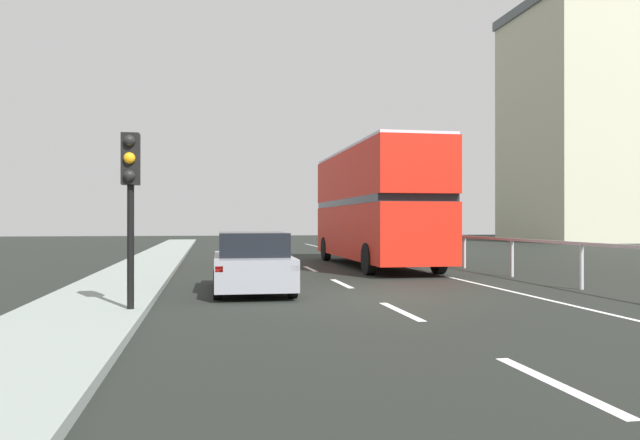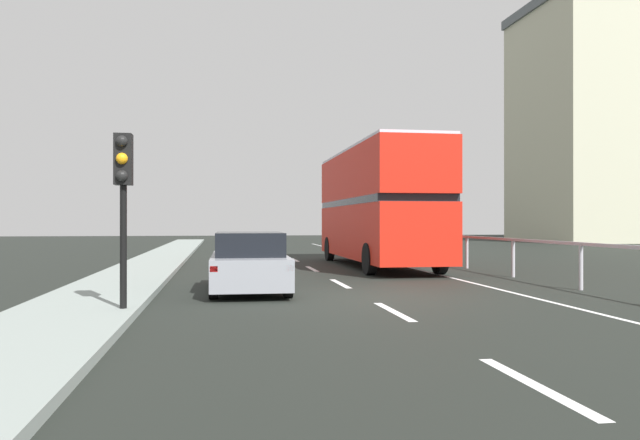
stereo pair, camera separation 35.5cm
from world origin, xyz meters
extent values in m
cube|color=black|center=(0.00, 0.00, -0.05)|extent=(75.52, 120.00, 0.10)
cube|color=gray|center=(-5.70, 0.00, 0.07)|extent=(2.23, 80.00, 0.14)
cube|color=silver|center=(0.00, -7.64, 0.00)|extent=(0.16, 2.38, 0.01)
cube|color=silver|center=(0.00, -2.47, 0.00)|extent=(0.16, 2.38, 0.01)
cube|color=silver|center=(0.00, 2.71, 0.00)|extent=(0.16, 2.38, 0.01)
cube|color=silver|center=(0.00, 7.88, 0.00)|extent=(0.16, 2.38, 0.01)
cube|color=silver|center=(0.00, 13.05, 0.00)|extent=(0.16, 2.38, 0.01)
cube|color=silver|center=(0.00, 18.22, 0.00)|extent=(0.16, 2.38, 0.01)
cube|color=silver|center=(0.00, 23.40, 0.00)|extent=(0.16, 2.38, 0.01)
cube|color=silver|center=(0.00, 28.57, 0.00)|extent=(0.16, 2.38, 0.01)
cube|color=silver|center=(3.58, 9.00, 0.00)|extent=(0.12, 46.00, 0.01)
cube|color=#AFACB5|center=(5.48, 9.00, 1.12)|extent=(0.08, 42.00, 0.08)
cylinder|color=#AFACB5|center=(5.48, 0.25, 0.56)|extent=(0.10, 0.10, 1.12)
cylinder|color=#AFACB5|center=(5.48, 3.75, 0.56)|extent=(0.10, 0.10, 1.12)
cylinder|color=#AFACB5|center=(5.48, 7.25, 0.56)|extent=(0.10, 0.10, 1.12)
cylinder|color=#AFACB5|center=(5.48, 10.75, 0.56)|extent=(0.10, 0.10, 1.12)
cylinder|color=#AFACB5|center=(5.48, 14.25, 0.56)|extent=(0.10, 0.10, 1.12)
cylinder|color=#AFACB5|center=(5.48, 17.75, 0.56)|extent=(0.10, 0.10, 1.12)
cylinder|color=#AFACB5|center=(5.48, 21.25, 0.56)|extent=(0.10, 0.10, 1.12)
cylinder|color=#AFACB5|center=(5.48, 24.75, 0.56)|extent=(0.10, 0.10, 1.12)
cylinder|color=#AFACB5|center=(5.48, 28.25, 0.56)|extent=(0.10, 0.10, 1.12)
cube|color=#B7B79B|center=(32.44, 33.57, 9.56)|extent=(20.20, 11.16, 19.12)
cube|color=#535A5D|center=(32.44, 33.57, 19.52)|extent=(20.61, 11.38, 0.80)
cube|color=red|center=(2.56, 8.68, 1.30)|extent=(2.51, 10.24, 1.90)
cube|color=black|center=(2.56, 8.68, 2.37)|extent=(2.53, 9.83, 0.24)
cube|color=red|center=(2.56, 8.68, 3.36)|extent=(2.51, 10.24, 1.73)
cube|color=silver|center=(2.56, 8.68, 4.27)|extent=(2.46, 10.03, 0.10)
cube|color=black|center=(2.57, 13.78, 1.40)|extent=(2.24, 0.04, 1.33)
cube|color=yellow|center=(2.57, 13.78, 3.79)|extent=(1.49, 0.04, 0.28)
cylinder|color=black|center=(1.43, 12.40, 0.50)|extent=(0.28, 1.00, 1.00)
cylinder|color=black|center=(3.72, 12.39, 0.50)|extent=(0.28, 1.00, 1.00)
cylinder|color=black|center=(1.41, 5.17, 0.50)|extent=(0.28, 1.00, 1.00)
cylinder|color=black|center=(3.70, 5.16, 0.50)|extent=(0.28, 1.00, 1.00)
cube|color=gray|center=(-2.49, 1.31, 0.53)|extent=(1.82, 4.25, 0.69)
cube|color=black|center=(-2.49, 1.09, 1.14)|extent=(1.58, 2.35, 0.54)
cube|color=red|center=(-3.30, -0.77, 0.70)|extent=(0.16, 0.06, 0.12)
cube|color=red|center=(-1.74, -0.79, 0.70)|extent=(0.16, 0.06, 0.12)
cylinder|color=black|center=(-3.27, 2.73, 0.32)|extent=(0.21, 0.64, 0.64)
cylinder|color=black|center=(-1.67, 2.71, 0.32)|extent=(0.21, 0.64, 0.64)
cylinder|color=black|center=(-3.31, -0.10, 0.32)|extent=(0.21, 0.64, 0.64)
cylinder|color=black|center=(-1.71, -0.12, 0.32)|extent=(0.21, 0.64, 0.64)
cylinder|color=black|center=(-4.85, -2.26, 1.67)|extent=(0.12, 0.12, 3.07)
cube|color=black|center=(-4.85, -2.26, 2.76)|extent=(0.30, 0.30, 0.90)
sphere|color=black|center=(-4.85, -2.43, 3.06)|extent=(0.20, 0.20, 0.20)
sphere|color=orange|center=(-4.85, -2.43, 2.76)|extent=(0.20, 0.20, 0.20)
sphere|color=black|center=(-4.85, -2.43, 2.46)|extent=(0.20, 0.20, 0.20)
camera|label=1|loc=(-3.50, -13.40, 1.67)|focal=34.52mm
camera|label=2|loc=(-3.15, -13.46, 1.67)|focal=34.52mm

